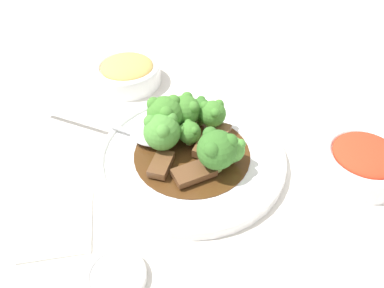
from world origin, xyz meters
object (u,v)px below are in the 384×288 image
(serving_spoon, at_px, (137,132))
(side_bowl_appetizer, at_px, (128,72))
(broccoli_floret_2, at_px, (217,149))
(beef_strip_1, at_px, (161,164))
(side_bowl_kimchi, at_px, (364,161))
(broccoli_floret_5, at_px, (232,149))
(broccoli_floret_7, at_px, (200,109))
(broccoli_floret_1, at_px, (186,110))
(beef_strip_0, at_px, (212,140))
(beef_strip_2, at_px, (194,172))
(main_plate, at_px, (192,156))
(broccoli_floret_4, at_px, (188,132))
(broccoli_floret_0, at_px, (162,131))
(sauce_dish, at_px, (116,276))
(broccoli_floret_6, at_px, (213,113))
(broccoli_floret_3, at_px, (165,114))

(serving_spoon, bearing_deg, side_bowl_appetizer, -179.15)
(broccoli_floret_2, bearing_deg, beef_strip_1, -103.34)
(serving_spoon, relative_size, side_bowl_kimchi, 1.77)
(broccoli_floret_5, bearing_deg, serving_spoon, -122.56)
(broccoli_floret_5, distance_m, broccoli_floret_7, 0.09)
(serving_spoon, bearing_deg, broccoli_floret_1, 93.80)
(beef_strip_0, distance_m, beef_strip_2, 0.07)
(main_plate, xyz_separation_m, broccoli_floret_4, (-0.02, -0.00, 0.03))
(beef_strip_1, height_order, broccoli_floret_0, broccoli_floret_0)
(broccoli_floret_1, distance_m, broccoli_floret_2, 0.10)
(broccoli_floret_5, height_order, sauce_dish, broccoli_floret_5)
(broccoli_floret_6, height_order, side_bowl_appetizer, broccoli_floret_6)
(beef_strip_1, distance_m, sauce_dish, 0.16)
(beef_strip_2, xyz_separation_m, broccoli_floret_0, (-0.06, -0.03, 0.03))
(broccoli_floret_1, height_order, broccoli_floret_7, broccoli_floret_1)
(broccoli_floret_2, height_order, broccoli_floret_6, broccoli_floret_2)
(broccoli_floret_0, bearing_deg, broccoli_floret_2, 50.71)
(broccoli_floret_4, xyz_separation_m, broccoli_floret_7, (-0.04, 0.03, 0.01))
(broccoli_floret_4, bearing_deg, broccoli_floret_5, 47.31)
(broccoli_floret_6, xyz_separation_m, side_bowl_kimchi, (0.11, 0.19, -0.02))
(beef_strip_1, relative_size, side_bowl_kimchi, 0.45)
(broccoli_floret_1, xyz_separation_m, sauce_dish, (0.22, -0.12, -0.05))
(broccoli_floret_4, bearing_deg, beef_strip_1, -49.00)
(main_plate, bearing_deg, serving_spoon, -124.05)
(beef_strip_0, bearing_deg, main_plate, -71.39)
(beef_strip_2, height_order, side_bowl_kimchi, side_bowl_kimchi)
(beef_strip_0, bearing_deg, beef_strip_2, -34.88)
(beef_strip_0, xyz_separation_m, side_bowl_appetizer, (-0.21, -0.11, -0.00))
(broccoli_floret_5, bearing_deg, sauce_dish, -51.07)
(broccoli_floret_0, height_order, broccoli_floret_4, broccoli_floret_0)
(broccoli_floret_3, relative_size, broccoli_floret_4, 1.70)
(broccoli_floret_6, xyz_separation_m, side_bowl_appetizer, (-0.18, -0.11, -0.03))
(beef_strip_0, xyz_separation_m, broccoli_floret_0, (-0.00, -0.07, 0.03))
(broccoli_floret_0, bearing_deg, broccoli_floret_6, 109.94)
(beef_strip_1, height_order, sauce_dish, beef_strip_1)
(broccoli_floret_6, bearing_deg, main_plate, -42.47)
(beef_strip_2, xyz_separation_m, side_bowl_appetizer, (-0.27, -0.07, -0.00))
(broccoli_floret_2, bearing_deg, broccoli_floret_6, 170.14)
(broccoli_floret_6, bearing_deg, side_bowl_kimchi, 59.13)
(broccoli_floret_0, xyz_separation_m, serving_spoon, (-0.03, -0.03, -0.03))
(broccoli_floret_3, xyz_separation_m, broccoli_floret_5, (0.07, 0.08, -0.01))
(main_plate, relative_size, side_bowl_kimchi, 2.33)
(beef_strip_0, height_order, broccoli_floret_2, broccoli_floret_2)
(broccoli_floret_3, bearing_deg, side_bowl_appetizer, -165.64)
(main_plate, xyz_separation_m, sauce_dish, (0.16, -0.12, -0.00))
(beef_strip_0, height_order, beef_strip_2, beef_strip_0)
(main_plate, distance_m, broccoli_floret_4, 0.04)
(main_plate, distance_m, broccoli_floret_6, 0.07)
(side_bowl_appetizer, bearing_deg, side_bowl_kimchi, 46.09)
(broccoli_floret_0, bearing_deg, broccoli_floret_4, 95.38)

